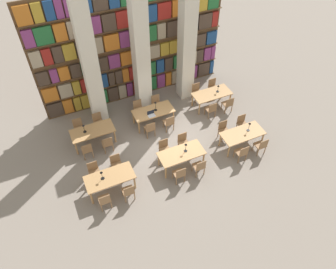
{
  "coord_description": "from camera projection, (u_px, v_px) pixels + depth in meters",
  "views": [
    {
      "loc": [
        -3.89,
        -8.75,
        10.57
      ],
      "look_at": [
        0.0,
        -0.13,
        0.66
      ],
      "focal_mm": 35.0,
      "sensor_mm": 36.0,
      "label": 1
    }
  ],
  "objects": [
    {
      "name": "desk_lamp_3",
      "position": [
        84.0,
        127.0,
        13.49
      ],
      "size": [
        0.14,
        0.14,
        0.43
      ],
      "color": "black",
      "rests_on": "reading_table_3"
    },
    {
      "name": "chair_19",
      "position": [
        156.0,
        103.0,
        15.37
      ],
      "size": [
        0.42,
        0.4,
        0.87
      ],
      "rotation": [
        0.0,
        0.0,
        3.14
      ],
      "color": "olive",
      "rests_on": "ground_plane"
    },
    {
      "name": "reading_table_1",
      "position": [
        181.0,
        154.0,
        12.96
      ],
      "size": [
        1.83,
        0.86,
        0.74
      ],
      "color": "tan",
      "rests_on": "ground_plane"
    },
    {
      "name": "reading_table_2",
      "position": [
        242.0,
        134.0,
        13.71
      ],
      "size": [
        1.83,
        0.86,
        0.74
      ],
      "color": "tan",
      "rests_on": "ground_plane"
    },
    {
      "name": "chair_9",
      "position": [
        224.0,
        130.0,
        14.16
      ],
      "size": [
        0.42,
        0.4,
        0.87
      ],
      "rotation": [
        0.0,
        0.0,
        3.14
      ],
      "color": "olive",
      "rests_on": "ground_plane"
    },
    {
      "name": "chair_0",
      "position": [
        105.0,
        200.0,
        11.71
      ],
      "size": [
        0.42,
        0.4,
        0.87
      ],
      "color": "olive",
      "rests_on": "ground_plane"
    },
    {
      "name": "reading_table_0",
      "position": [
        110.0,
        178.0,
        12.15
      ],
      "size": [
        1.83,
        0.86,
        0.74
      ],
      "color": "tan",
      "rests_on": "ground_plane"
    },
    {
      "name": "chair_17",
      "position": [
        138.0,
        108.0,
        15.11
      ],
      "size": [
        0.42,
        0.4,
        0.87
      ],
      "rotation": [
        0.0,
        0.0,
        3.14
      ],
      "color": "olive",
      "rests_on": "ground_plane"
    },
    {
      "name": "reading_table_5",
      "position": [
        212.0,
        95.0,
        15.51
      ],
      "size": [
        1.83,
        0.86,
        0.74
      ],
      "color": "tan",
      "rests_on": "ground_plane"
    },
    {
      "name": "pillar_center",
      "position": [
        141.0,
        52.0,
        13.77
      ],
      "size": [
        0.64,
        0.64,
        6.0
      ],
      "color": "silver",
      "rests_on": "ground_plane"
    },
    {
      "name": "chair_4",
      "position": [
        180.0,
        174.0,
        12.52
      ],
      "size": [
        0.42,
        0.4,
        0.87
      ],
      "color": "olive",
      "rests_on": "ground_plane"
    },
    {
      "name": "laptop",
      "position": [
        151.0,
        115.0,
        14.37
      ],
      "size": [
        0.32,
        0.22,
        0.21
      ],
      "color": "silver",
      "rests_on": "reading_table_4"
    },
    {
      "name": "desk_lamp_1",
      "position": [
        186.0,
        146.0,
        12.75
      ],
      "size": [
        0.14,
        0.14,
        0.43
      ],
      "color": "black",
      "rests_on": "reading_table_1"
    },
    {
      "name": "chair_5",
      "position": [
        164.0,
        148.0,
        13.42
      ],
      "size": [
        0.42,
        0.4,
        0.87
      ],
      "rotation": [
        0.0,
        0.0,
        3.14
      ],
      "color": "olive",
      "rests_on": "ground_plane"
    },
    {
      "name": "ground_plane",
      "position": [
        167.0,
        143.0,
        14.26
      ],
      "size": [
        40.0,
        40.0,
        0.0
      ],
      "primitive_type": "plane",
      "color": "gray"
    },
    {
      "name": "chair_13",
      "position": [
        79.0,
        127.0,
        14.26
      ],
      "size": [
        0.42,
        0.4,
        0.87
      ],
      "rotation": [
        0.0,
        0.0,
        3.14
      ],
      "color": "olive",
      "rests_on": "ground_plane"
    },
    {
      "name": "reading_table_3",
      "position": [
        93.0,
        132.0,
        13.81
      ],
      "size": [
        1.83,
        0.86,
        0.74
      ],
      "color": "tan",
      "rests_on": "ground_plane"
    },
    {
      "name": "bookshelf_bank",
      "position": [
        132.0,
        46.0,
        14.66
      ],
      "size": [
        8.85,
        0.35,
        5.5
      ],
      "color": "brown",
      "rests_on": "ground_plane"
    },
    {
      "name": "chair_10",
      "position": [
        261.0,
        145.0,
        13.53
      ],
      "size": [
        0.42,
        0.4,
        0.87
      ],
      "color": "olive",
      "rests_on": "ground_plane"
    },
    {
      "name": "chair_1",
      "position": [
        94.0,
        171.0,
        12.61
      ],
      "size": [
        0.42,
        0.4,
        0.87
      ],
      "rotation": [
        0.0,
        0.0,
        3.14
      ],
      "color": "olive",
      "rests_on": "ground_plane"
    },
    {
      "name": "chair_22",
      "position": [
        228.0,
        104.0,
        15.33
      ],
      "size": [
        0.42,
        0.4,
        0.87
      ],
      "color": "olive",
      "rests_on": "ground_plane"
    },
    {
      "name": "pillar_right",
      "position": [
        187.0,
        41.0,
        14.39
      ],
      "size": [
        0.64,
        0.64,
        6.0
      ],
      "color": "silver",
      "rests_on": "ground_plane"
    },
    {
      "name": "desk_lamp_0",
      "position": [
        102.0,
        174.0,
        11.84
      ],
      "size": [
        0.14,
        0.14,
        0.42
      ],
      "color": "black",
      "rests_on": "reading_table_0"
    },
    {
      "name": "chair_20",
      "position": [
        211.0,
        109.0,
        15.07
      ],
      "size": [
        0.42,
        0.4,
        0.87
      ],
      "color": "olive",
      "rests_on": "ground_plane"
    },
    {
      "name": "chair_2",
      "position": [
        129.0,
        191.0,
        11.97
      ],
      "size": [
        0.42,
        0.4,
        0.87
      ],
      "color": "olive",
      "rests_on": "ground_plane"
    },
    {
      "name": "chair_3",
      "position": [
        116.0,
        164.0,
        12.86
      ],
      "size": [
        0.42,
        0.4,
        0.87
      ],
      "rotation": [
        0.0,
        0.0,
        3.14
      ],
      "color": "olive",
      "rests_on": "ground_plane"
    },
    {
      "name": "chair_23",
      "position": [
        213.0,
        87.0,
        16.23
      ],
      "size": [
        0.42,
        0.4,
        0.87
      ],
      "rotation": [
        0.0,
        0.0,
        3.14
      ],
      "color": "olive",
      "rests_on": "ground_plane"
    },
    {
      "name": "chair_7",
      "position": [
        183.0,
        142.0,
        13.66
      ],
      "size": [
        0.42,
        0.4,
        0.87
      ],
      "rotation": [
        0.0,
        0.0,
        3.14
      ],
      "color": "olive",
      "rests_on": "ground_plane"
    },
    {
      "name": "chair_6",
      "position": [
        199.0,
        167.0,
        12.76
      ],
      "size": [
        0.42,
        0.4,
        0.87
      ],
      "color": "olive",
      "rests_on": "ground_plane"
    },
    {
      "name": "chair_14",
      "position": [
        108.0,
        143.0,
        13.61
      ],
      "size": [
        0.42,
        0.4,
        0.87
      ],
      "color": "olive",
      "rests_on": "ground_plane"
    },
    {
      "name": "chair_21",
      "position": [
        197.0,
        91.0,
        15.97
      ],
      "size": [
        0.42,
        0.4,
        0.87
      ],
      "rotation": [
        0.0,
        0.0,
        3.14
      ],
      "color": "olive",
      "rests_on": "ground_plane"
    },
    {
      "name": "chair_12",
      "position": [
        87.0,
        150.0,
        13.36
      ],
      "size": [
        0.42,
        0.4,
        0.87
      ],
      "color": "olive",
      "rests_on": "ground_plane"
    },
    {
      "name": "chair_16",
      "position": [
        150.0,
        128.0,
        14.21
      ],
      "size": [
        0.42,
        0.4,
        0.87
      ],
      "color": "olive",
      "rests_on": "ground_plane"
    },
    {
      "name": "chair_15",
      "position": [
        98.0,
        121.0,
        14.51
      ],
      "size": [
        0.42,
        0.4,
        0.87
      ],
      "rotation": [
        0.0,
        0.0,
        3.14
      ],
      "color": "olive",
      "rests_on": "ground_plane"
    },
    {
      "name": "desk_lamp_5",
      "position": [
        218.0,
        87.0,
        15.35
      ],
      "size": [
        0.14,
        0.14,
        0.39
      ],
      "color": "black",
      "rests_on": "reading_table_5"
    },
    {
      "name": "reading_table_4",
      "position": [
        153.0,
        112.0,
        14.66
      ],
      "size": [
        1.83,
        0.86,
        0.74
      ],
      "color": "tan",
      "rests_on": "ground_plane"
    },
    {
      "name": "desk_lamp_2",
      "position": [
        249.0,
        125.0,
        13.54
      ],
      "size": [
        0.14,
        0.14,
        0.45
      ],
      "color": "black",
      "rests_on": "reading_table_2"
    },
    {
      "name": "chair_11",
      "position": [
        242.0,
        123.0,
        14.43
      ],
      "size": [
        0.42,
        0.4,
        0.87
      ],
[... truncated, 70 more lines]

